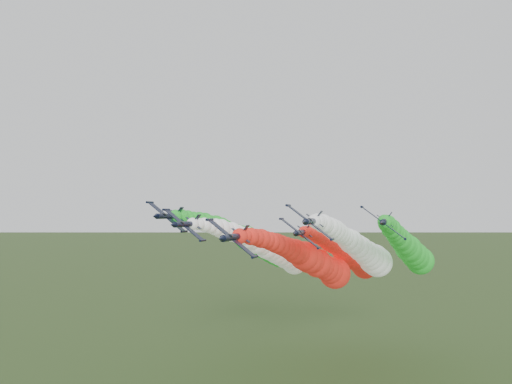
# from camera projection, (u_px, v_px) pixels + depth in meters

# --- Properties ---
(jet_lead) EXTENTS (15.28, 67.98, 18.77)m
(jet_lead) POSITION_uv_depth(u_px,v_px,m) (313.00, 262.00, 115.19)
(jet_lead) COLOR black
(jet_lead) RESTS_ON ground
(jet_inner_left) EXTENTS (14.99, 67.69, 18.48)m
(jet_inner_left) POSITION_uv_depth(u_px,v_px,m) (270.00, 249.00, 128.90)
(jet_inner_left) COLOR black
(jet_inner_left) RESTS_ON ground
(jet_inner_right) EXTENTS (15.32, 68.02, 18.81)m
(jet_inner_right) POSITION_uv_depth(u_px,v_px,m) (363.00, 251.00, 122.06)
(jet_inner_right) COLOR black
(jet_inner_right) RESTS_ON ground
(jet_outer_left) EXTENTS (14.88, 67.59, 18.37)m
(jet_outer_left) POSITION_uv_depth(u_px,v_px,m) (256.00, 243.00, 134.03)
(jet_outer_left) COLOR black
(jet_outer_left) RESTS_ON ground
(jet_outer_right) EXTENTS (15.11, 67.81, 18.60)m
(jet_outer_right) POSITION_uv_depth(u_px,v_px,m) (409.00, 249.00, 126.25)
(jet_outer_right) COLOR black
(jet_outer_right) RESTS_ON ground
(jet_trail) EXTENTS (15.18, 67.89, 18.67)m
(jet_trail) POSITION_uv_depth(u_px,v_px,m) (349.00, 255.00, 134.48)
(jet_trail) COLOR black
(jet_trail) RESTS_ON ground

